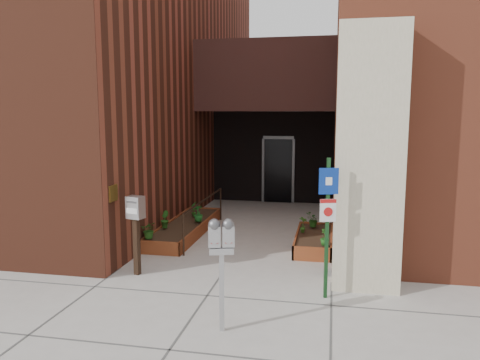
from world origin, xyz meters
The scene contains 15 objects.
ground centered at (0.00, 0.00, 0.00)m, with size 80.00×80.00×0.00m, color #9E9991.
architecture centered at (-0.18, 6.89, 4.98)m, with size 20.00×14.60×10.00m.
planter_left centered at (-1.55, 2.70, 0.13)m, with size 0.90×3.60×0.30m.
planter_right centered at (1.60, 2.20, 0.13)m, with size 0.80×2.20×0.30m.
handrail centered at (-1.05, 2.65, 0.75)m, with size 0.04×3.34×0.90m.
parking_meter centered at (0.53, -2.14, 1.22)m, with size 0.37×0.22×1.58m.
sign_post centered at (1.90, -0.71, 1.40)m, with size 0.30×0.11×2.28m.
payment_dropbox centered at (-1.53, -0.27, 1.06)m, with size 0.34×0.28×1.47m.
shrub_left_a centered at (-1.84, 1.10, 0.49)m, with size 0.34×0.34×0.37m, color #214F16.
shrub_left_b centered at (-1.85, 2.05, 0.50)m, with size 0.22×0.22×0.40m, color #235919.
shrub_left_c centered at (-1.25, 2.80, 0.51)m, with size 0.23×0.23×0.41m, color #1A5B1E.
shrub_left_d centered at (-1.53, 3.34, 0.49)m, with size 0.20×0.20×0.38m, color #25631C.
shrub_right_a centered at (1.85, 1.30, 0.47)m, with size 0.19×0.19×0.33m, color #1F5B1A.
shrub_right_b centered at (1.35, 2.24, 0.49)m, with size 0.20×0.20×0.37m, color #2B621C.
shrub_right_c centered at (1.54, 2.80, 0.47)m, with size 0.30×0.30×0.34m, color #1D5016.
Camera 1 is at (1.96, -8.05, 2.98)m, focal length 35.00 mm.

